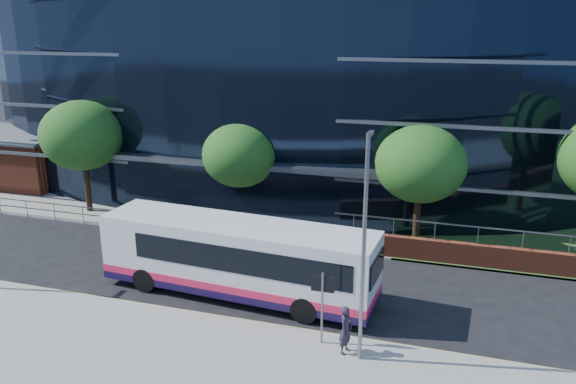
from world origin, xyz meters
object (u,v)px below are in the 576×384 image
(brick_pavilion, at_px, (20,156))
(tree_far_a, at_px, (82,135))
(tree_far_c, at_px, (421,164))
(city_bus, at_px, (240,258))
(tree_far_b, at_px, (240,155))
(street_sign, at_px, (322,293))
(pedestrian, at_px, (346,330))
(streetlight_east, at_px, (364,244))

(brick_pavilion, distance_m, tree_far_a, 10.48)
(tree_far_c, height_order, city_bus, tree_far_c)
(tree_far_a, bearing_deg, tree_far_b, 2.86)
(brick_pavilion, height_order, street_sign, brick_pavilion)
(street_sign, distance_m, tree_far_c, 11.14)
(tree_far_b, bearing_deg, pedestrian, -53.59)
(tree_far_a, height_order, city_bus, tree_far_a)
(tree_far_b, height_order, streetlight_east, streetlight_east)
(city_bus, bearing_deg, tree_far_c, 52.49)
(brick_pavilion, relative_size, tree_far_c, 1.32)
(tree_far_a, relative_size, tree_far_b, 1.15)
(tree_far_b, relative_size, tree_far_c, 0.93)
(brick_pavilion, xyz_separation_m, tree_far_a, (9.00, -4.50, 2.92))
(brick_pavilion, relative_size, city_bus, 0.70)
(tree_far_a, relative_size, tree_far_c, 1.07)
(tree_far_a, distance_m, pedestrian, 21.81)
(streetlight_east, distance_m, pedestrian, 3.44)
(brick_pavilion, height_order, tree_far_a, tree_far_a)
(brick_pavilion, height_order, city_bus, brick_pavilion)
(tree_far_b, xyz_separation_m, streetlight_east, (9.00, -11.67, 0.23))
(tree_far_a, bearing_deg, street_sign, -31.17)
(tree_far_a, height_order, tree_far_c, tree_far_a)
(pedestrian, bearing_deg, tree_far_c, 5.53)
(brick_pavilion, xyz_separation_m, tree_far_c, (29.00, -4.50, 2.60))
(tree_far_a, relative_size, pedestrian, 3.89)
(pedestrian, bearing_deg, city_bus, 71.62)
(tree_far_a, xyz_separation_m, pedestrian, (18.46, -10.97, -3.81))
(brick_pavilion, bearing_deg, tree_far_a, -26.55)
(tree_far_b, height_order, tree_far_c, tree_far_c)
(city_bus, bearing_deg, brick_pavilion, 155.52)
(tree_far_c, bearing_deg, pedestrian, -98.00)
(street_sign, bearing_deg, pedestrian, -21.58)
(brick_pavilion, relative_size, street_sign, 3.07)
(tree_far_b, height_order, pedestrian, tree_far_b)
(street_sign, xyz_separation_m, tree_far_b, (-7.50, 11.09, 2.06))
(tree_far_a, xyz_separation_m, streetlight_east, (19.00, -11.17, -0.42))
(tree_far_c, bearing_deg, brick_pavilion, 171.18)
(tree_far_c, height_order, pedestrian, tree_far_c)
(tree_far_b, xyz_separation_m, tree_far_c, (10.00, -0.50, 0.33))
(brick_pavilion, xyz_separation_m, streetlight_east, (28.00, -15.67, 2.50))
(streetlight_east, xyz_separation_m, city_bus, (-5.85, 3.51, -2.70))
(street_sign, relative_size, tree_far_c, 0.43)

